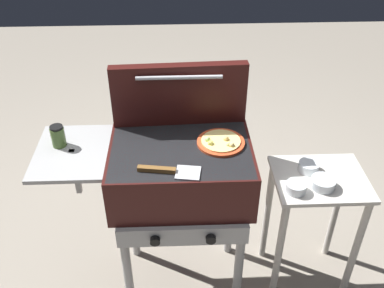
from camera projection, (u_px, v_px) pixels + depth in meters
ground_plane at (183, 277)px, 2.46m from camera, size 8.00×8.00×0.00m
grill at (178, 174)px, 2.01m from camera, size 0.96×0.53×0.90m
grill_lid_open at (179, 94)px, 2.02m from camera, size 0.63×0.09×0.30m
pizza_cheese at (221, 142)px, 1.96m from camera, size 0.21×0.21×0.03m
sauce_jar at (58, 136)px, 1.92m from camera, size 0.06×0.06×0.10m
spatula at (170, 171)px, 1.79m from camera, size 0.27×0.10×0.02m
prep_table at (314, 208)px, 2.18m from camera, size 0.44×0.36×0.71m
topping_bowl_near at (323, 183)px, 2.00m from camera, size 0.11×0.11×0.04m
topping_bowl_far at (296, 188)px, 1.97m from camera, size 0.09×0.09×0.04m
topping_bowl_middle at (309, 167)px, 2.10m from camera, size 0.10×0.10×0.04m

